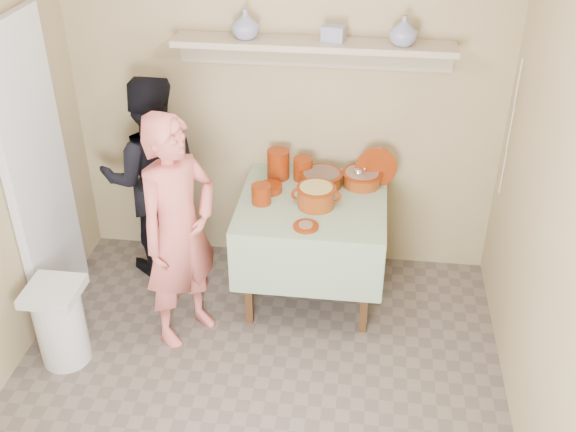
# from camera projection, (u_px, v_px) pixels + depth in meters

# --- Properties ---
(ground) EXTENTS (3.50, 3.50, 0.00)m
(ground) POSITION_uv_depth(u_px,v_px,m) (245.00, 426.00, 3.80)
(ground) COLOR #63564D
(ground) RESTS_ON ground
(tile_panel) EXTENTS (0.06, 0.70, 2.00)m
(tile_panel) POSITION_uv_depth(u_px,v_px,m) (38.00, 176.00, 4.23)
(tile_panel) COLOR silver
(tile_panel) RESTS_ON ground
(plate_stack_a) EXTENTS (0.16, 0.16, 0.21)m
(plate_stack_a) POSITION_uv_depth(u_px,v_px,m) (278.00, 164.00, 4.66)
(plate_stack_a) COLOR #6B1D06
(plate_stack_a) RESTS_ON serving_table
(plate_stack_b) EXTENTS (0.13, 0.13, 0.16)m
(plate_stack_b) POSITION_uv_depth(u_px,v_px,m) (303.00, 169.00, 4.66)
(plate_stack_b) COLOR #6B1D06
(plate_stack_b) RESTS_ON serving_table
(bowl_stack) EXTENTS (0.13, 0.13, 0.13)m
(bowl_stack) POSITION_uv_depth(u_px,v_px,m) (261.00, 194.00, 4.39)
(bowl_stack) COLOR #6B1D06
(bowl_stack) RESTS_ON serving_table
(empty_bowl) EXTENTS (0.17, 0.17, 0.05)m
(empty_bowl) POSITION_uv_depth(u_px,v_px,m) (270.00, 188.00, 4.54)
(empty_bowl) COLOR #6B1D06
(empty_bowl) RESTS_ON serving_table
(propped_lid) EXTENTS (0.30, 0.13, 0.29)m
(propped_lid) POSITION_uv_depth(u_px,v_px,m) (376.00, 168.00, 4.58)
(propped_lid) COLOR #6B1D06
(propped_lid) RESTS_ON serving_table
(vase_right) EXTENTS (0.20, 0.20, 0.18)m
(vase_right) POSITION_uv_depth(u_px,v_px,m) (404.00, 31.00, 4.12)
(vase_right) COLOR navy
(vase_right) RESTS_ON wall_shelf
(vase_left) EXTENTS (0.25, 0.25, 0.19)m
(vase_left) POSITION_uv_depth(u_px,v_px,m) (245.00, 24.00, 4.24)
(vase_left) COLOR navy
(vase_left) RESTS_ON wall_shelf
(ceramic_box) EXTENTS (0.16, 0.13, 0.10)m
(ceramic_box) POSITION_uv_depth(u_px,v_px,m) (334.00, 34.00, 4.21)
(ceramic_box) COLOR navy
(ceramic_box) RESTS_ON wall_shelf
(person_cook) EXTENTS (0.62, 0.68, 1.55)m
(person_cook) POSITION_uv_depth(u_px,v_px,m) (179.00, 233.00, 4.09)
(person_cook) COLOR #CE5F59
(person_cook) RESTS_ON ground
(person_helper) EXTENTS (0.86, 0.75, 1.49)m
(person_helper) POSITION_uv_depth(u_px,v_px,m) (153.00, 177.00, 4.75)
(person_helper) COLOR black
(person_helper) RESTS_ON ground
(room_shell) EXTENTS (3.04, 3.54, 2.62)m
(room_shell) POSITION_uv_depth(u_px,v_px,m) (233.00, 175.00, 2.95)
(room_shell) COLOR tan
(room_shell) RESTS_ON ground
(serving_table) EXTENTS (0.97, 0.97, 0.76)m
(serving_table) POSITION_uv_depth(u_px,v_px,m) (313.00, 215.00, 4.52)
(serving_table) COLOR #4C2D16
(serving_table) RESTS_ON ground
(cazuela_meat_a) EXTENTS (0.30, 0.30, 0.10)m
(cazuela_meat_a) POSITION_uv_depth(u_px,v_px,m) (321.00, 178.00, 4.59)
(cazuela_meat_a) COLOR #69290D
(cazuela_meat_a) RESTS_ON serving_table
(cazuela_meat_b) EXTENTS (0.28, 0.28, 0.10)m
(cazuela_meat_b) POSITION_uv_depth(u_px,v_px,m) (362.00, 177.00, 4.60)
(cazuela_meat_b) COLOR #69290D
(cazuela_meat_b) RESTS_ON serving_table
(ladle) EXTENTS (0.08, 0.26, 0.19)m
(ladle) POSITION_uv_depth(u_px,v_px,m) (359.00, 172.00, 4.55)
(ladle) COLOR silver
(ladle) RESTS_ON cazuela_meat_b
(cazuela_rice) EXTENTS (0.33, 0.25, 0.14)m
(cazuela_rice) POSITION_uv_depth(u_px,v_px,m) (316.00, 195.00, 4.34)
(cazuela_rice) COLOR #69290D
(cazuela_rice) RESTS_ON serving_table
(front_plate) EXTENTS (0.16, 0.16, 0.03)m
(front_plate) POSITION_uv_depth(u_px,v_px,m) (306.00, 226.00, 4.16)
(front_plate) COLOR #6B1D06
(front_plate) RESTS_ON serving_table
(wall_shelf) EXTENTS (1.80, 0.25, 0.21)m
(wall_shelf) POSITION_uv_depth(u_px,v_px,m) (313.00, 47.00, 4.29)
(wall_shelf) COLOR tan
(wall_shelf) RESTS_ON room_shell
(trash_bin) EXTENTS (0.32, 0.32, 0.56)m
(trash_bin) POSITION_uv_depth(u_px,v_px,m) (60.00, 323.00, 4.12)
(trash_bin) COLOR silver
(trash_bin) RESTS_ON ground
(electrical_cord) EXTENTS (0.01, 0.05, 0.90)m
(electrical_cord) POSITION_uv_depth(u_px,v_px,m) (510.00, 129.00, 4.24)
(electrical_cord) COLOR silver
(electrical_cord) RESTS_ON wall_shelf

